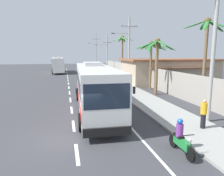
{
  "coord_description": "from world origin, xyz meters",
  "views": [
    {
      "loc": [
        -0.36,
        -10.32,
        4.38
      ],
      "look_at": [
        3.16,
        5.1,
        1.7
      ],
      "focal_mm": 32.8,
      "sensor_mm": 36.0,
      "label": 1
    }
  ],
  "objects": [
    {
      "name": "utility_pole_distant",
      "position": [
        8.74,
        51.42,
        5.52
      ],
      "size": [
        3.43,
        0.24,
        10.48
      ],
      "color": "#9E9E99",
      "rests_on": "ground"
    },
    {
      "name": "lane_markings",
      "position": [
        2.02,
        14.86,
        0.0
      ],
      "size": [
        3.5,
        71.27,
        0.01
      ],
      "color": "white",
      "rests_on": "ground"
    },
    {
      "name": "motorcycle_trailing",
      "position": [
        4.5,
        -2.7,
        0.64
      ],
      "size": [
        0.56,
        1.96,
        1.55
      ],
      "color": "black",
      "rests_on": "ground"
    },
    {
      "name": "sidewalk_kerb",
      "position": [
        6.8,
        10.0,
        0.07
      ],
      "size": [
        3.2,
        90.0,
        0.14
      ],
      "primitive_type": "cube",
      "color": "#999993",
      "rests_on": "ground"
    },
    {
      "name": "utility_pole_mid",
      "position": [
        8.38,
        17.65,
        5.0
      ],
      "size": [
        3.78,
        0.24,
        9.3
      ],
      "color": "#9E9E99",
      "rests_on": "ground"
    },
    {
      "name": "utility_pole_nearest",
      "position": [
        8.58,
        0.76,
        4.85
      ],
      "size": [
        1.97,
        0.24,
        9.37
      ],
      "color": "#9E9E99",
      "rests_on": "ground"
    },
    {
      "name": "palm_fourth",
      "position": [
        8.56,
        21.38,
        5.27
      ],
      "size": [
        3.27,
        3.39,
        7.17
      ],
      "color": "brown",
      "rests_on": "ground"
    },
    {
      "name": "coach_bus_foreground",
      "position": [
        1.79,
        5.13,
        1.91
      ],
      "size": [
        3.25,
        12.33,
        3.67
      ],
      "color": "silver",
      "rests_on": "ground"
    },
    {
      "name": "motorcycle_beside_bus",
      "position": [
        4.57,
        13.24,
        0.64
      ],
      "size": [
        0.56,
        1.96,
        1.55
      ],
      "color": "black",
      "rests_on": "ground"
    },
    {
      "name": "pedestrian_midwalk",
      "position": [
        7.23,
        -0.54,
        1.02
      ],
      "size": [
        0.36,
        0.36,
        1.69
      ],
      "rotation": [
        0.0,
        0.0,
        4.86
      ],
      "color": "black",
      "rests_on": "sidewalk_kerb"
    },
    {
      "name": "palm_nearest",
      "position": [
        9.89,
        13.15,
        4.45
      ],
      "size": [
        4.06,
        3.72,
        5.87
      ],
      "color": "brown",
      "rests_on": "ground"
    },
    {
      "name": "coach_bus_far_lane",
      "position": [
        -2.01,
        38.15,
        1.9
      ],
      "size": [
        3.32,
        11.0,
        3.66
      ],
      "color": "white",
      "rests_on": "ground"
    },
    {
      "name": "roadside_building",
      "position": [
        14.79,
        17.81,
        1.81
      ],
      "size": [
        13.72,
        8.12,
        3.59
      ],
      "color": "tan",
      "rests_on": "ground"
    },
    {
      "name": "utility_pole_far",
      "position": [
        8.69,
        34.54,
        4.38
      ],
      "size": [
        3.58,
        0.24,
        8.21
      ],
      "color": "#9E9E99",
      "rests_on": "ground"
    },
    {
      "name": "palm_second",
      "position": [
        9.02,
        9.66,
        4.31
      ],
      "size": [
        3.94,
        4.05,
        5.93
      ],
      "color": "brown",
      "rests_on": "ground"
    },
    {
      "name": "boundary_wall",
      "position": [
        10.6,
        14.0,
        1.27
      ],
      "size": [
        0.24,
        60.0,
        2.54
      ],
      "primitive_type": "cube",
      "color": "#9E998E",
      "rests_on": "ground"
    },
    {
      "name": "palm_third",
      "position": [
        10.97,
        4.64,
        5.25
      ],
      "size": [
        3.56,
        3.62,
        7.24
      ],
      "color": "brown",
      "rests_on": "ground"
    },
    {
      "name": "ground_plane",
      "position": [
        0.0,
        0.0,
        0.0
      ],
      "size": [
        160.0,
        160.0,
        0.0
      ],
      "primitive_type": "plane",
      "color": "#3A3A3F"
    }
  ]
}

